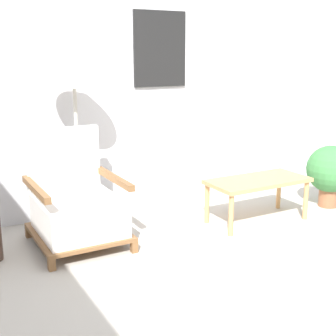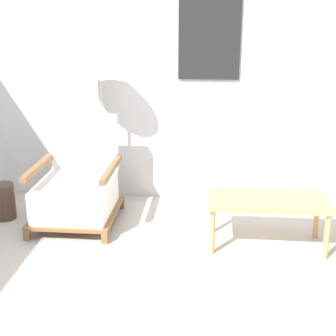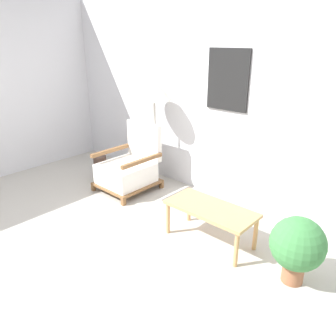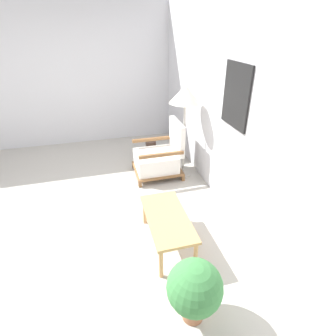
{
  "view_description": "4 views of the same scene",
  "coord_description": "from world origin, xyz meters",
  "px_view_note": "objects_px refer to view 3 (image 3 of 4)",
  "views": [
    {
      "loc": [
        -1.89,
        -2.0,
        1.51
      ],
      "look_at": [
        -0.0,
        1.42,
        0.55
      ],
      "focal_mm": 50.0,
      "sensor_mm": 36.0,
      "label": 1
    },
    {
      "loc": [
        0.34,
        -2.25,
        1.78
      ],
      "look_at": [
        -0.0,
        1.42,
        0.55
      ],
      "focal_mm": 50.0,
      "sensor_mm": 36.0,
      "label": 2
    },
    {
      "loc": [
        2.48,
        -1.3,
        2.01
      ],
      "look_at": [
        -0.0,
        1.42,
        0.55
      ],
      "focal_mm": 35.0,
      "sensor_mm": 36.0,
      "label": 3
    },
    {
      "loc": [
        3.0,
        0.58,
        2.28
      ],
      "look_at": [
        -0.0,
        1.42,
        0.55
      ],
      "focal_mm": 28.0,
      "sensor_mm": 36.0,
      "label": 4
    }
  ],
  "objects_px": {
    "armchair": "(129,168)",
    "floor_lamp": "(154,94)",
    "coffee_table": "(211,212)",
    "potted_plant": "(297,245)",
    "vase": "(100,166)"
  },
  "relations": [
    {
      "from": "coffee_table",
      "to": "vase",
      "type": "xyz_separation_m",
      "value": [
        -2.3,
        0.31,
        -0.19
      ]
    },
    {
      "from": "coffee_table",
      "to": "vase",
      "type": "relative_size",
      "value": 2.87
    },
    {
      "from": "armchair",
      "to": "floor_lamp",
      "type": "distance_m",
      "value": 1.09
    },
    {
      "from": "floor_lamp",
      "to": "coffee_table",
      "type": "height_order",
      "value": "floor_lamp"
    },
    {
      "from": "floor_lamp",
      "to": "vase",
      "type": "distance_m",
      "value": 1.48
    },
    {
      "from": "coffee_table",
      "to": "vase",
      "type": "bearing_deg",
      "value": 172.43
    },
    {
      "from": "vase",
      "to": "floor_lamp",
      "type": "bearing_deg",
      "value": 23.87
    },
    {
      "from": "coffee_table",
      "to": "potted_plant",
      "type": "bearing_deg",
      "value": -1.09
    },
    {
      "from": "armchair",
      "to": "vase",
      "type": "relative_size",
      "value": 2.79
    },
    {
      "from": "coffee_table",
      "to": "armchair",
      "type": "bearing_deg",
      "value": 169.31
    },
    {
      "from": "coffee_table",
      "to": "potted_plant",
      "type": "xyz_separation_m",
      "value": [
        0.91,
        -0.02,
        0.02
      ]
    },
    {
      "from": "floor_lamp",
      "to": "coffee_table",
      "type": "relative_size",
      "value": 1.6
    },
    {
      "from": "floor_lamp",
      "to": "potted_plant",
      "type": "relative_size",
      "value": 2.4
    },
    {
      "from": "armchair",
      "to": "floor_lamp",
      "type": "xyz_separation_m",
      "value": [
        0.15,
        0.37,
        1.01
      ]
    },
    {
      "from": "coffee_table",
      "to": "potted_plant",
      "type": "relative_size",
      "value": 1.5
    }
  ]
}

